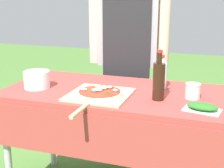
{
  "coord_description": "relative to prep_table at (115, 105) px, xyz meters",
  "views": [
    {
      "loc": [
        0.58,
        -1.82,
        1.4
      ],
      "look_at": [
        -0.02,
        0.0,
        0.85
      ],
      "focal_mm": 50.0,
      "sensor_mm": 36.0,
      "label": 1
    }
  ],
  "objects": [
    {
      "name": "prep_table",
      "position": [
        0.0,
        0.0,
        0.0
      ],
      "size": [
        1.44,
        0.72,
        0.81
      ],
      "color": "#A83D38",
      "rests_on": "ground"
    },
    {
      "name": "person_cook",
      "position": [
        -0.08,
        0.58,
        0.3
      ],
      "size": [
        0.64,
        0.26,
        1.72
      ],
      "rotation": [
        0.0,
        0.0,
        3.26
      ],
      "color": "#4C4C51",
      "rests_on": "ground"
    },
    {
      "name": "water_bottle",
      "position": [
        0.27,
        0.14,
        0.2
      ],
      "size": [
        0.07,
        0.07,
        0.22
      ],
      "color": "silver",
      "rests_on": "prep_table"
    },
    {
      "name": "herb_container",
      "position": [
        0.55,
        -0.2,
        0.12
      ],
      "size": [
        0.21,
        0.15,
        0.04
      ],
      "rotation": [
        0.0,
        0.0,
        -0.18
      ],
      "color": "silver",
      "rests_on": "prep_table"
    },
    {
      "name": "mixing_tub",
      "position": [
        -0.51,
        -0.11,
        0.15
      ],
      "size": [
        0.17,
        0.17,
        0.11
      ],
      "primitive_type": "cylinder",
      "color": "silver",
      "rests_on": "prep_table"
    },
    {
      "name": "oil_bottle",
      "position": [
        0.29,
        -0.1,
        0.21
      ],
      "size": [
        0.07,
        0.07,
        0.29
      ],
      "color": "black",
      "rests_on": "prep_table"
    },
    {
      "name": "sauce_jar",
      "position": [
        0.48,
        -0.01,
        0.14
      ],
      "size": [
        0.09,
        0.09,
        0.09
      ],
      "color": "silver",
      "rests_on": "prep_table"
    },
    {
      "name": "pizza_on_peel",
      "position": [
        -0.06,
        -0.14,
        0.11
      ],
      "size": [
        0.37,
        0.58,
        0.06
      ],
      "rotation": [
        0.0,
        0.0,
        -0.01
      ],
      "color": "#D1B27F",
      "rests_on": "prep_table"
    }
  ]
}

